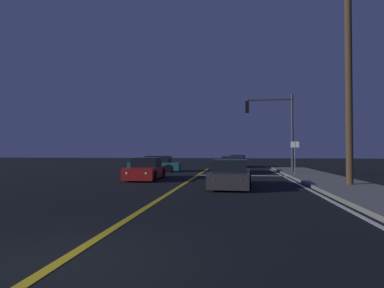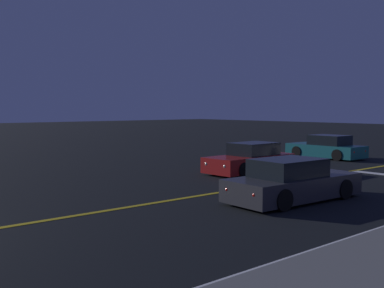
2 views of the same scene
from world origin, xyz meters
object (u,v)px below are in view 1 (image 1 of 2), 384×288
car_following_oncoming_red (146,170)px  traffic_signal_near_right (276,121)px  street_sign_corner (295,153)px  car_parked_curb_charcoal (231,175)px  car_lead_oncoming_teal (156,165)px  utility_pole_right (349,68)px  car_mid_block_navy (238,162)px  car_side_waiting_white (232,165)px

car_following_oncoming_red → traffic_signal_near_right: size_ratio=0.74×
street_sign_corner → car_parked_curb_charcoal: bearing=-120.5°
car_lead_oncoming_teal → utility_pole_right: (12.24, -11.07, 5.15)m
car_parked_curb_charcoal → traffic_signal_near_right: size_ratio=0.78×
car_mid_block_navy → car_parked_curb_charcoal: 20.78m
utility_pole_right → street_sign_corner: utility_pole_right is taller
car_mid_block_navy → car_following_oncoming_red: bearing=-109.4°
car_mid_block_navy → utility_pole_right: size_ratio=0.40×
traffic_signal_near_right → utility_pole_right: (2.34, -9.40, 1.66)m
car_following_oncoming_red → car_lead_oncoming_teal: 8.01m
car_lead_oncoming_teal → utility_pole_right: size_ratio=0.40×
car_side_waiting_white → street_sign_corner: size_ratio=1.92×
car_lead_oncoming_teal → traffic_signal_near_right: (9.90, -1.66, 3.49)m
car_parked_curb_charcoal → utility_pole_right: utility_pole_right is taller
traffic_signal_near_right → street_sign_corner: (0.94, -2.80, -2.43)m
traffic_signal_near_right → street_sign_corner: bearing=108.5°
car_lead_oncoming_teal → street_sign_corner: (10.84, -4.46, 1.06)m
car_parked_curb_charcoal → car_lead_oncoming_teal: bearing=122.1°
car_following_oncoming_red → traffic_signal_near_right: (8.60, 6.24, 3.49)m
car_mid_block_navy → car_lead_oncoming_teal: bearing=-128.5°
car_following_oncoming_red → car_lead_oncoming_teal: same height
car_side_waiting_white → traffic_signal_near_right: traffic_signal_near_right is taller
traffic_signal_near_right → street_sign_corner: 3.82m
car_parked_curb_charcoal → street_sign_corner: (4.27, 7.24, 1.06)m
car_lead_oncoming_teal → car_mid_block_navy: same height
car_side_waiting_white → utility_pole_right: (5.68, -10.28, 5.15)m
car_side_waiting_white → car_parked_curb_charcoal: (0.02, -10.92, 0.00)m
car_following_oncoming_red → street_sign_corner: (9.54, 3.44, 1.07)m
car_side_waiting_white → car_following_oncoming_red: bearing=-123.6°
car_following_oncoming_red → car_lead_oncoming_teal: (-1.30, 7.90, 0.00)m
traffic_signal_near_right → utility_pole_right: utility_pole_right is taller
car_parked_curb_charcoal → traffic_signal_near_right: (3.33, 10.04, 3.49)m
traffic_signal_near_right → utility_pole_right: size_ratio=0.55×
car_following_oncoming_red → car_lead_oncoming_teal: bearing=-83.1°
utility_pole_right → street_sign_corner: 7.89m
car_following_oncoming_red → car_parked_curb_charcoal: (5.27, -3.80, 0.00)m
car_following_oncoming_red → car_parked_curb_charcoal: same height
traffic_signal_near_right → street_sign_corner: size_ratio=2.51×
car_parked_curb_charcoal → utility_pole_right: size_ratio=0.43×
car_side_waiting_white → utility_pole_right: 12.83m
car_following_oncoming_red → car_mid_block_navy: 17.92m
car_lead_oncoming_teal → traffic_signal_near_right: traffic_signal_near_right is taller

